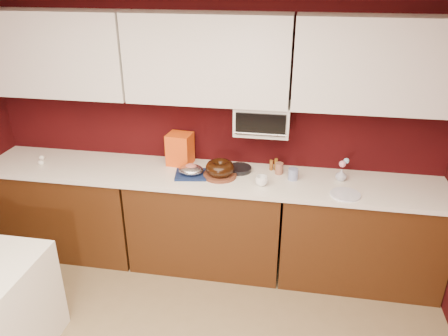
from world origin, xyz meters
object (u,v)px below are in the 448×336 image
object	(u,v)px
coffee_mug	(262,180)
flower_vase	(341,174)
foil_ham_nest	(191,170)
bundt_cake	(220,168)
toaster_oven	(262,118)
pandoro_box	(180,149)
blue_jar	(293,174)

from	to	relation	value
coffee_mug	flower_vase	world-z (taller)	flower_vase
foil_ham_nest	flower_vase	bearing A→B (deg)	6.05
bundt_cake	coffee_mug	bearing A→B (deg)	-15.61
bundt_cake	flower_vase	size ratio (longest dim) A/B	2.18
toaster_oven	flower_vase	size ratio (longest dim) A/B	4.04
foil_ham_nest	pandoro_box	world-z (taller)	pandoro_box
pandoro_box	flower_vase	bearing A→B (deg)	2.73
bundt_cake	coffee_mug	size ratio (longest dim) A/B	2.49
coffee_mug	foil_ham_nest	bearing A→B (deg)	172.71
toaster_oven	coffee_mug	distance (m)	0.52
bundt_cake	flower_vase	bearing A→B (deg)	6.19
blue_jar	foil_ham_nest	bearing A→B (deg)	-174.81
coffee_mug	flower_vase	distance (m)	0.67
foil_ham_nest	pandoro_box	distance (m)	0.29
foil_ham_nest	pandoro_box	size ratio (longest dim) A/B	0.75
pandoro_box	bundt_cake	bearing A→B (deg)	-20.43
toaster_oven	coffee_mug	size ratio (longest dim) A/B	4.61
bundt_cake	blue_jar	bearing A→B (deg)	5.07
bundt_cake	coffee_mug	xyz separation A→B (m)	(0.36, -0.10, -0.03)
pandoro_box	toaster_oven	bearing A→B (deg)	5.29
blue_jar	flower_vase	world-z (taller)	flower_vase
blue_jar	flower_vase	bearing A→B (deg)	7.91
blue_jar	flower_vase	distance (m)	0.40
foil_ham_nest	toaster_oven	bearing A→B (deg)	20.24
bundt_cake	blue_jar	size ratio (longest dim) A/B	2.48
pandoro_box	coffee_mug	distance (m)	0.82
pandoro_box	flower_vase	size ratio (longest dim) A/B	2.55
coffee_mug	blue_jar	distance (m)	0.29
foil_ham_nest	pandoro_box	bearing A→B (deg)	124.19
toaster_oven	foil_ham_nest	world-z (taller)	toaster_oven
coffee_mug	flower_vase	bearing A→B (deg)	18.11
flower_vase	foil_ham_nest	bearing A→B (deg)	-173.95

